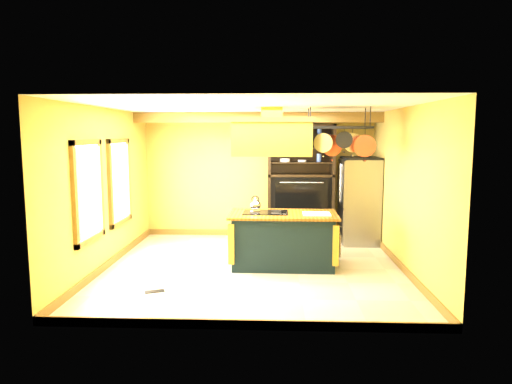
# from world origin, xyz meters

# --- Properties ---
(floor) EXTENTS (5.00, 5.00, 0.00)m
(floor) POSITION_xyz_m (0.00, 0.00, 0.00)
(floor) COLOR beige
(floor) RESTS_ON ground
(ceiling) EXTENTS (5.00, 5.00, 0.00)m
(ceiling) POSITION_xyz_m (0.00, 0.00, 2.70)
(ceiling) COLOR white
(ceiling) RESTS_ON wall_back
(wall_back) EXTENTS (5.00, 0.02, 2.70)m
(wall_back) POSITION_xyz_m (0.00, 2.50, 1.35)
(wall_back) COLOR gold
(wall_back) RESTS_ON floor
(wall_front) EXTENTS (5.00, 0.02, 2.70)m
(wall_front) POSITION_xyz_m (0.00, -2.50, 1.35)
(wall_front) COLOR gold
(wall_front) RESTS_ON floor
(wall_left) EXTENTS (0.02, 5.00, 2.70)m
(wall_left) POSITION_xyz_m (-2.50, 0.00, 1.35)
(wall_left) COLOR gold
(wall_left) RESTS_ON floor
(wall_right) EXTENTS (0.02, 5.00, 2.70)m
(wall_right) POSITION_xyz_m (2.50, 0.00, 1.35)
(wall_right) COLOR gold
(wall_right) RESTS_ON floor
(ceiling_beam) EXTENTS (5.00, 0.15, 0.20)m
(ceiling_beam) POSITION_xyz_m (0.00, 1.70, 2.59)
(ceiling_beam) COLOR olive
(ceiling_beam) RESTS_ON ceiling
(window_near) EXTENTS (0.06, 1.06, 1.56)m
(window_near) POSITION_xyz_m (-2.47, -0.80, 1.40)
(window_near) COLOR olive
(window_near) RESTS_ON wall_left
(window_far) EXTENTS (0.06, 1.06, 1.56)m
(window_far) POSITION_xyz_m (-2.47, 0.60, 1.40)
(window_far) COLOR olive
(window_far) RESTS_ON wall_left
(kitchen_island) EXTENTS (1.84, 1.04, 1.11)m
(kitchen_island) POSITION_xyz_m (0.50, 0.13, 0.47)
(kitchen_island) COLOR black
(kitchen_island) RESTS_ON floor
(range_hood) EXTENTS (1.38, 0.78, 0.80)m
(range_hood) POSITION_xyz_m (0.30, 0.13, 2.24)
(range_hood) COLOR #B38B2C
(range_hood) RESTS_ON ceiling
(pot_rack) EXTENTS (1.17, 0.53, 0.81)m
(pot_rack) POSITION_xyz_m (1.42, 0.13, 2.24)
(pot_rack) COLOR black
(pot_rack) RESTS_ON ceiling
(refrigerator) EXTENTS (0.76, 0.90, 1.75)m
(refrigerator) POSITION_xyz_m (2.10, 1.90, 0.85)
(refrigerator) COLOR gray
(refrigerator) RESTS_ON floor
(hutch) EXTENTS (1.40, 0.63, 2.47)m
(hutch) POSITION_xyz_m (0.91, 2.23, 0.94)
(hutch) COLOR black
(hutch) RESTS_ON floor
(floor_register) EXTENTS (0.30, 0.21, 0.01)m
(floor_register) POSITION_xyz_m (-1.37, -1.26, 0.01)
(floor_register) COLOR black
(floor_register) RESTS_ON floor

